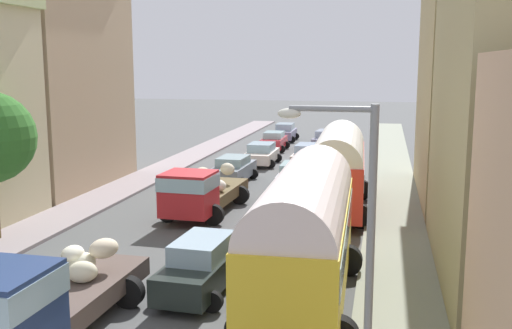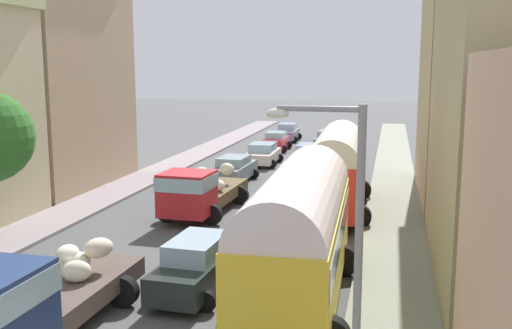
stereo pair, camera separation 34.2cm
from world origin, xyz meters
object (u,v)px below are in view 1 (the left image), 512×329
(car_7, at_px, (327,139))
(streetlamp_near, at_px, (356,232))
(cargo_truck_0, at_px, (36,299))
(car_3, at_px, (285,132))
(parked_bus_1, at_px, (338,166))
(car_2, at_px, (274,141))
(car_6, at_px, (308,155))
(car_1, at_px, (261,154))
(car_4, at_px, (202,265))
(car_0, at_px, (233,169))
(parked_bus_0, at_px, (305,230))
(cargo_truck_1, at_px, (200,190))
(car_5, at_px, (295,176))

(car_7, relative_size, streetlamp_near, 0.74)
(cargo_truck_0, distance_m, car_3, 40.09)
(cargo_truck_0, bearing_deg, parked_bus_1, 68.74)
(car_2, bearing_deg, car_6, -61.17)
(car_1, xyz_separation_m, car_7, (3.58, 8.84, 0.01))
(car_7, bearing_deg, car_4, -91.17)
(car_0, height_order, car_7, car_0)
(car_0, distance_m, car_1, 6.36)
(car_0, height_order, car_1, car_0)
(car_1, bearing_deg, streetlamp_near, -74.76)
(streetlamp_near, bearing_deg, parked_bus_0, 108.22)
(cargo_truck_1, relative_size, car_1, 1.64)
(car_3, xyz_separation_m, car_5, (3.89, -20.10, -0.06))
(parked_bus_1, distance_m, streetlamp_near, 16.38)
(parked_bus_0, xyz_separation_m, car_3, (-6.59, 36.14, -1.47))
(parked_bus_0, xyz_separation_m, car_5, (-2.70, 16.04, -1.53))
(car_0, relative_size, car_3, 1.10)
(car_1, bearing_deg, car_4, -82.68)
(car_0, bearing_deg, car_3, 90.51)
(car_4, relative_size, car_7, 0.99)
(car_5, bearing_deg, parked_bus_0, -80.45)
(car_2, distance_m, car_7, 4.46)
(cargo_truck_1, height_order, car_1, cargo_truck_1)
(cargo_truck_0, height_order, car_2, cargo_truck_0)
(streetlamp_near, bearing_deg, car_3, 101.31)
(parked_bus_0, relative_size, car_5, 2.17)
(parked_bus_1, xyz_separation_m, cargo_truck_1, (-5.97, -2.27, -0.95))
(parked_bus_0, bearing_deg, cargo_truck_0, -146.21)
(parked_bus_1, distance_m, car_6, 12.73)
(car_5, relative_size, car_7, 0.93)
(car_5, bearing_deg, car_6, 91.50)
(car_6, xyz_separation_m, car_7, (0.40, 8.51, 0.02))
(parked_bus_0, relative_size, car_3, 2.26)
(cargo_truck_0, height_order, car_6, cargo_truck_0)
(parked_bus_0, bearing_deg, car_2, 102.14)
(car_0, bearing_deg, parked_bus_0, -69.24)
(cargo_truck_0, relative_size, car_5, 1.62)
(car_1, bearing_deg, car_2, 93.45)
(cargo_truck_0, distance_m, car_0, 20.89)
(parked_bus_1, bearing_deg, car_2, 109.11)
(car_7, bearing_deg, streetlamp_near, -83.66)
(streetlamp_near, bearing_deg, car_7, 96.34)
(car_1, bearing_deg, parked_bus_0, -75.40)
(parked_bus_0, distance_m, car_2, 30.85)
(car_1, bearing_deg, cargo_truck_0, -89.63)
(cargo_truck_0, bearing_deg, car_2, 90.99)
(parked_bus_1, relative_size, car_6, 2.00)
(cargo_truck_0, relative_size, car_2, 1.76)
(cargo_truck_0, bearing_deg, cargo_truck_1, 90.15)
(cargo_truck_0, xyz_separation_m, car_4, (2.76, 4.41, -0.46))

